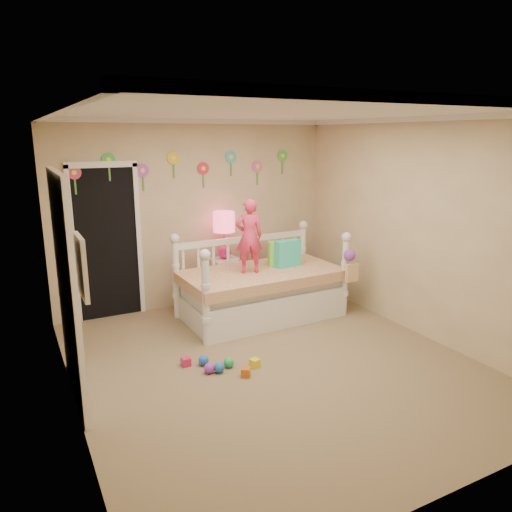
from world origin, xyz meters
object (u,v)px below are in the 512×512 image
table_lamp (224,228)px  child (249,236)px  daybed (261,275)px  nightstand (225,281)px

table_lamp → child: bearing=-88.4°
child → table_lamp: bearing=-73.7°
daybed → table_lamp: table_lamp is taller
child → nightstand: size_ratio=1.45×
daybed → table_lamp: size_ratio=3.16×
nightstand → child: bearing=-96.4°
daybed → table_lamp: 0.92m
nightstand → table_lamp: 0.78m
daybed → child: (-0.19, -0.03, 0.55)m
nightstand → table_lamp: size_ratio=0.99×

